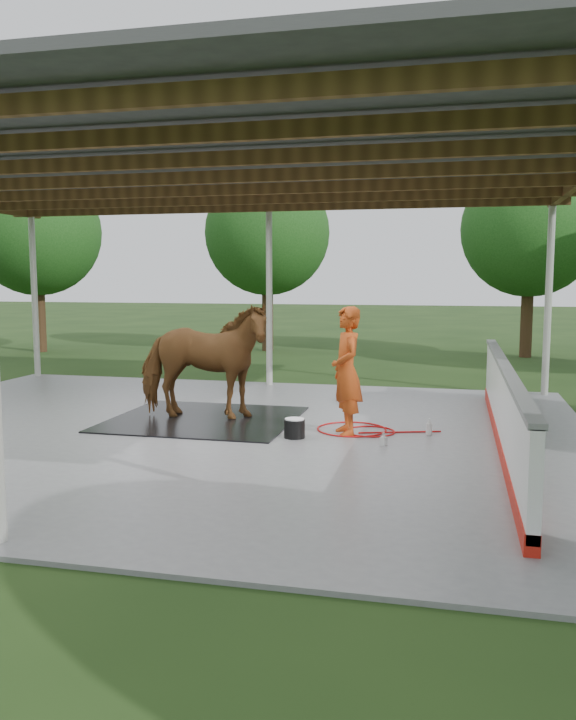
% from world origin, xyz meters
% --- Properties ---
extents(ground, '(100.00, 100.00, 0.00)m').
position_xyz_m(ground, '(0.00, 0.00, 0.00)').
color(ground, '#1E3814').
extents(concrete_slab, '(12.00, 10.00, 0.05)m').
position_xyz_m(concrete_slab, '(0.00, 0.00, 0.03)').
color(concrete_slab, slate).
rests_on(concrete_slab, ground).
extents(pavilion_structure, '(12.60, 10.60, 4.05)m').
position_xyz_m(pavilion_structure, '(0.00, -0.00, 3.97)').
color(pavilion_structure, beige).
rests_on(pavilion_structure, ground).
extents(dasher_board, '(0.16, 8.00, 1.15)m').
position_xyz_m(dasher_board, '(4.60, 0.00, 0.59)').
color(dasher_board, '#B1190E').
rests_on(dasher_board, concrete_slab).
extents(tree_belt, '(28.00, 28.00, 5.80)m').
position_xyz_m(tree_belt, '(0.30, 0.90, 3.79)').
color(tree_belt, '#382314').
rests_on(tree_belt, ground).
extents(rubber_mat, '(2.98, 2.79, 0.02)m').
position_xyz_m(rubber_mat, '(-0.09, 0.79, 0.06)').
color(rubber_mat, black).
rests_on(rubber_mat, concrete_slab).
extents(horse, '(2.34, 1.22, 1.91)m').
position_xyz_m(horse, '(-0.09, 0.79, 1.03)').
color(horse, brown).
rests_on(horse, rubber_mat).
extents(handler, '(0.70, 0.82, 1.92)m').
position_xyz_m(handler, '(2.37, 0.28, 1.01)').
color(handler, '#AE3E12').
rests_on(handler, concrete_slab).
extents(wash_bucket, '(0.31, 0.31, 0.29)m').
position_xyz_m(wash_bucket, '(1.67, -0.14, 0.20)').
color(wash_bucket, black).
rests_on(wash_bucket, concrete_slab).
extents(soap_bottle_a, '(0.11, 0.11, 0.26)m').
position_xyz_m(soap_bottle_a, '(3.58, 0.48, 0.18)').
color(soap_bottle_a, silver).
rests_on(soap_bottle_a, concrete_slab).
extents(soap_bottle_b, '(0.11, 0.11, 0.18)m').
position_xyz_m(soap_bottle_b, '(2.99, -0.32, 0.14)').
color(soap_bottle_b, '#338CD8').
rests_on(soap_bottle_b, concrete_slab).
extents(hose_coil, '(1.89, 1.08, 0.02)m').
position_xyz_m(hose_coil, '(2.52, 0.55, 0.06)').
color(hose_coil, red).
rests_on(hose_coil, concrete_slab).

